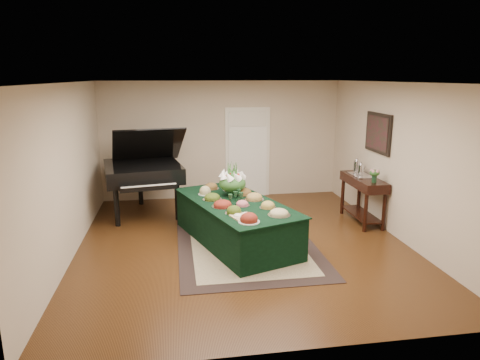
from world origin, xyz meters
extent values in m
plane|color=black|center=(0.00, 0.00, 0.00)|extent=(6.00, 6.00, 0.00)
cube|color=black|center=(0.05, -0.06, 0.01)|extent=(2.30, 3.22, 0.01)
cube|color=#C6B995|center=(0.05, -0.06, 0.01)|extent=(1.84, 2.76, 0.01)
cube|color=silver|center=(0.60, 2.98, 1.05)|extent=(1.05, 0.04, 2.10)
cube|color=white|center=(0.60, 2.96, 1.00)|extent=(0.90, 0.06, 2.00)
cube|color=black|center=(-0.11, 0.10, 0.36)|extent=(1.95, 2.81, 0.71)
cube|color=black|center=(-0.11, 0.10, 0.72)|extent=(2.03, 2.89, 0.02)
cylinder|color=silver|center=(-0.04, -0.17, 0.73)|extent=(0.24, 0.24, 0.01)
ellipsoid|color=#CD6670|center=(-0.04, -0.17, 0.77)|extent=(0.20, 0.20, 0.06)
cylinder|color=silver|center=(-0.36, -0.17, 0.73)|extent=(0.36, 0.36, 0.01)
ellipsoid|color=maroon|center=(-0.36, -0.17, 0.78)|extent=(0.29, 0.29, 0.08)
cylinder|color=silver|center=(-0.44, 0.98, 0.73)|extent=(0.29, 0.29, 0.01)
ellipsoid|color=brown|center=(-0.44, 0.98, 0.78)|extent=(0.24, 0.24, 0.08)
cylinder|color=silver|center=(0.10, 0.50, 0.73)|extent=(0.34, 0.34, 0.01)
ellipsoid|color=brown|center=(0.10, 0.50, 0.78)|extent=(0.28, 0.28, 0.08)
cylinder|color=silver|center=(0.23, 0.15, 0.73)|extent=(0.34, 0.34, 0.01)
ellipsoid|color=#A17F40|center=(0.23, 0.15, 0.78)|extent=(0.28, 0.28, 0.08)
cylinder|color=silver|center=(-0.49, 0.26, 0.73)|extent=(0.33, 0.33, 0.01)
ellipsoid|color=#425516|center=(-0.49, 0.26, 0.78)|extent=(0.27, 0.27, 0.08)
cylinder|color=silver|center=(-0.23, -0.55, 0.73)|extent=(0.28, 0.28, 0.01)
ellipsoid|color=#425516|center=(-0.23, -0.55, 0.78)|extent=(0.23, 0.23, 0.09)
cylinder|color=silver|center=(-0.09, 0.82, 0.73)|extent=(0.31, 0.31, 0.01)
ellipsoid|color=maroon|center=(-0.09, 0.82, 0.80)|extent=(0.26, 0.26, 0.11)
cylinder|color=silver|center=(-0.07, -0.98, 0.73)|extent=(0.32, 0.32, 0.01)
ellipsoid|color=maroon|center=(-0.07, -0.98, 0.79)|extent=(0.26, 0.26, 0.10)
cylinder|color=silver|center=(-0.58, 0.62, 0.73)|extent=(0.25, 0.25, 0.01)
ellipsoid|color=tan|center=(-0.58, 0.62, 0.79)|extent=(0.21, 0.21, 0.11)
cylinder|color=silver|center=(0.44, -0.75, 0.73)|extent=(0.35, 0.35, 0.01)
ellipsoid|color=tan|center=(0.44, -0.75, 0.78)|extent=(0.29, 0.29, 0.07)
cylinder|color=silver|center=(0.35, -0.35, 0.73)|extent=(0.27, 0.27, 0.01)
ellipsoid|color=#B39540|center=(0.35, -0.35, 0.78)|extent=(0.22, 0.22, 0.08)
cube|color=tan|center=(-0.12, -0.75, 0.74)|extent=(0.40, 0.40, 0.02)
ellipsoid|color=beige|center=(-0.19, -0.73, 0.79)|extent=(0.14, 0.14, 0.08)
ellipsoid|color=beige|center=(-0.06, -0.67, 0.78)|extent=(0.12, 0.12, 0.07)
cube|color=orange|center=(-0.05, -0.81, 0.77)|extent=(0.11, 0.11, 0.05)
cylinder|color=black|center=(-0.11, 0.46, 0.82)|extent=(0.19, 0.19, 0.19)
ellipsoid|color=#2B5A24|center=(-0.11, 0.46, 0.96)|extent=(0.48, 0.48, 0.31)
cylinder|color=black|center=(-2.22, 1.25, 0.37)|extent=(0.10, 0.10, 0.74)
cylinder|color=black|center=(-1.08, 1.45, 0.37)|extent=(0.10, 0.10, 0.74)
cylinder|color=black|center=(-1.88, 2.65, 0.37)|extent=(0.10, 0.10, 0.74)
cube|color=black|center=(-1.76, 1.97, 0.90)|extent=(1.73, 1.81, 0.32)
cube|color=black|center=(-1.61, 1.09, 0.79)|extent=(1.08, 0.40, 0.10)
cube|color=black|center=(-1.64, 2.14, 1.41)|extent=(1.59, 1.37, 0.81)
cylinder|color=olive|center=(-0.87, 1.49, 0.12)|extent=(0.39, 0.39, 0.24)
cylinder|color=black|center=(2.31, 0.22, 0.36)|extent=(0.07, 0.07, 0.72)
cylinder|color=black|center=(2.68, 0.22, 0.36)|extent=(0.07, 0.07, 0.72)
cylinder|color=black|center=(2.31, 1.31, 0.36)|extent=(0.07, 0.07, 0.72)
cylinder|color=black|center=(2.68, 1.31, 0.36)|extent=(0.07, 0.07, 0.72)
cube|color=black|center=(2.50, 0.76, 0.81)|extent=(0.45, 1.29, 0.18)
cube|color=black|center=(2.50, 0.76, 0.15)|extent=(0.38, 1.14, 0.03)
cube|color=silver|center=(2.50, 0.91, 0.91)|extent=(0.34, 0.58, 0.02)
cylinder|color=black|center=(2.50, 0.34, 0.97)|extent=(0.09, 0.09, 0.13)
ellipsoid|color=pink|center=(2.50, 0.34, 1.09)|extent=(0.20, 0.20, 0.13)
cube|color=black|center=(2.72, 0.76, 1.75)|extent=(0.04, 0.95, 0.75)
cube|color=#491322|center=(2.69, 0.76, 1.75)|extent=(0.01, 0.82, 0.62)
camera|label=1|loc=(-1.11, -6.79, 2.80)|focal=32.00mm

